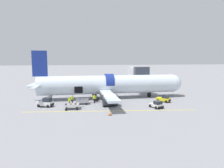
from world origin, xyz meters
TOP-DOWN VIEW (x-y plane):
  - ground_plane at (0.00, 0.00)m, footprint 500.00×500.00m
  - apron_marking_line at (-0.56, -3.55)m, footprint 29.54×3.91m
  - jet_bridge_stub at (9.38, 12.86)m, footprint 3.55×8.86m
  - airplane at (0.58, 7.31)m, footprint 34.90×26.67m
  - baggage_tug_lead at (-11.86, 1.65)m, footprint 3.22×2.54m
  - baggage_tug_mid at (8.02, -2.92)m, footprint 2.38×2.82m
  - baggage_tug_rear at (11.44, 1.56)m, footprint 2.75×2.86m
  - baggage_cart_loading at (-5.06, 2.48)m, footprint 3.36×1.98m
  - baggage_cart_queued at (-7.05, -1.11)m, footprint 3.55×2.17m
  - ground_crew_loader_a at (-2.70, 3.09)m, footprint 0.62×0.47m
  - ground_crew_loader_b at (-7.56, 1.77)m, footprint 0.53×0.53m
  - ground_crew_driver at (-7.08, 3.78)m, footprint 0.54×0.50m
  - safety_cone_nose at (18.52, 6.31)m, footprint 0.47×0.47m
  - safety_cone_engine_left at (-1.04, -6.07)m, footprint 0.58×0.58m
  - safety_cone_wingtip at (1.56, 0.67)m, footprint 0.44×0.44m

SIDE VIEW (x-z plane):
  - ground_plane at x=0.00m, z-range 0.00..0.00m
  - apron_marking_line at x=-0.56m, z-range 0.00..0.01m
  - safety_cone_nose at x=18.52m, z-range -0.02..0.66m
  - safety_cone_engine_left at x=-1.04m, z-range -0.02..0.69m
  - safety_cone_wingtip at x=1.56m, z-range -0.02..0.72m
  - baggage_cart_loading at x=-5.06m, z-range -0.04..0.98m
  - baggage_cart_queued at x=-7.05m, z-range 0.00..1.04m
  - baggage_tug_mid at x=8.02m, z-range -0.09..1.23m
  - baggage_tug_rear at x=11.44m, z-range -0.12..1.41m
  - baggage_tug_lead at x=-11.86m, z-range -0.13..1.58m
  - ground_crew_driver at x=-7.08m, z-range 0.04..1.65m
  - ground_crew_loader_b at x=-7.56m, z-range 0.04..1.69m
  - ground_crew_loader_a at x=-2.70m, z-range 0.05..1.83m
  - airplane at x=0.58m, z-range -2.19..8.31m
  - jet_bridge_stub at x=9.38m, z-range 1.75..8.64m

